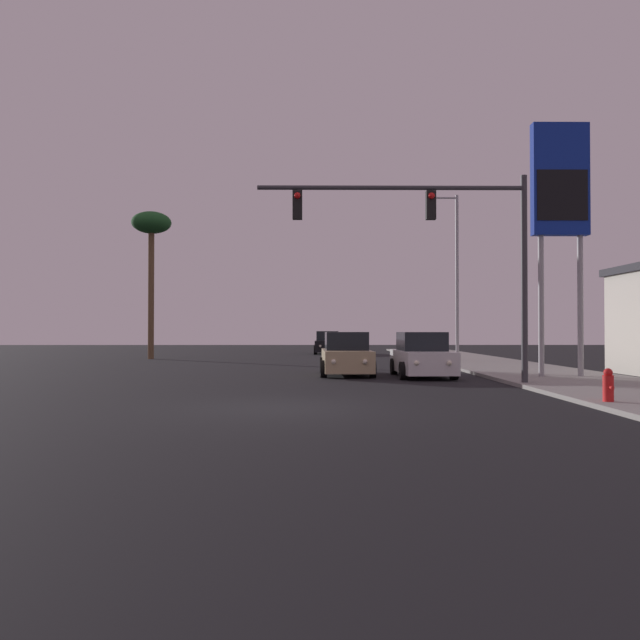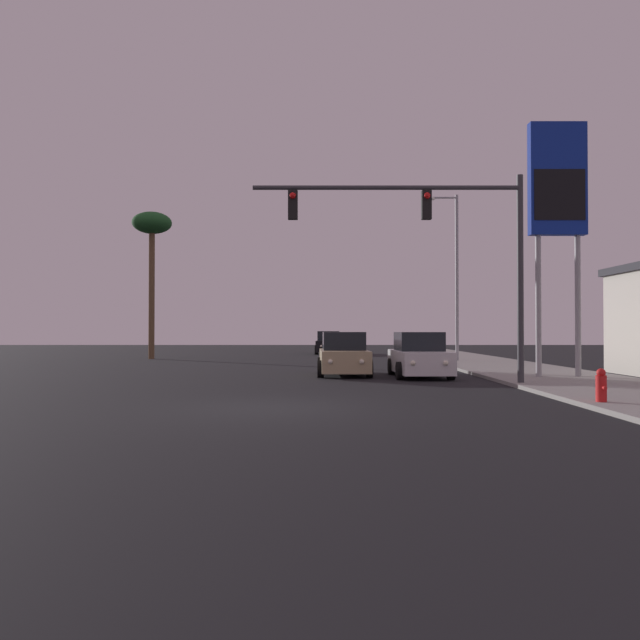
{
  "view_description": "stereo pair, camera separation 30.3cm",
  "coord_description": "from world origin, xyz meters",
  "px_view_note": "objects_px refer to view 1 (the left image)",
  "views": [
    {
      "loc": [
        0.78,
        -14.04,
        1.75
      ],
      "look_at": [
        0.98,
        10.99,
        2.16
      ],
      "focal_mm": 35.0,
      "sensor_mm": 36.0,
      "label": 1
    },
    {
      "loc": [
        1.08,
        -14.05,
        1.75
      ],
      "look_at": [
        0.98,
        10.99,
        2.16
      ],
      "focal_mm": 35.0,
      "sensor_mm": 36.0,
      "label": 2
    }
  ],
  "objects_px": {
    "car_tan": "(346,356)",
    "palm_tree_mid": "(151,231)",
    "traffic_light_mast": "(445,233)",
    "gas_station_sign": "(560,193)",
    "street_lamp": "(455,268)",
    "car_white": "(422,357)",
    "car_black": "(328,344)",
    "fire_hydrant": "(608,385)"
  },
  "relations": [
    {
      "from": "car_tan",
      "to": "palm_tree_mid",
      "type": "relative_size",
      "value": 0.48
    },
    {
      "from": "traffic_light_mast",
      "to": "gas_station_sign",
      "type": "distance_m",
      "value": 5.62
    },
    {
      "from": "car_tan",
      "to": "street_lamp",
      "type": "distance_m",
      "value": 12.23
    },
    {
      "from": "car_white",
      "to": "street_lamp",
      "type": "bearing_deg",
      "value": -110.51
    },
    {
      "from": "traffic_light_mast",
      "to": "street_lamp",
      "type": "bearing_deg",
      "value": 76.16
    },
    {
      "from": "gas_station_sign",
      "to": "traffic_light_mast",
      "type": "bearing_deg",
      "value": -151.1
    },
    {
      "from": "car_black",
      "to": "palm_tree_mid",
      "type": "distance_m",
      "value": 15.29
    },
    {
      "from": "car_tan",
      "to": "fire_hydrant",
      "type": "height_order",
      "value": "car_tan"
    },
    {
      "from": "car_white",
      "to": "traffic_light_mast",
      "type": "height_order",
      "value": "traffic_light_mast"
    },
    {
      "from": "street_lamp",
      "to": "gas_station_sign",
      "type": "xyz_separation_m",
      "value": [
        1.11,
        -11.79,
        1.5
      ]
    },
    {
      "from": "car_black",
      "to": "car_tan",
      "type": "distance_m",
      "value": 21.75
    },
    {
      "from": "street_lamp",
      "to": "palm_tree_mid",
      "type": "relative_size",
      "value": 1.0
    },
    {
      "from": "gas_station_sign",
      "to": "fire_hydrant",
      "type": "relative_size",
      "value": 11.84
    },
    {
      "from": "car_black",
      "to": "fire_hydrant",
      "type": "relative_size",
      "value": 5.7
    },
    {
      "from": "car_tan",
      "to": "car_black",
      "type": "bearing_deg",
      "value": -90.43
    },
    {
      "from": "car_black",
      "to": "traffic_light_mast",
      "type": "relative_size",
      "value": 0.51
    },
    {
      "from": "street_lamp",
      "to": "palm_tree_mid",
      "type": "xyz_separation_m",
      "value": [
        -17.62,
        4.24,
        2.7
      ]
    },
    {
      "from": "street_lamp",
      "to": "car_white",
      "type": "bearing_deg",
      "value": -108.95
    },
    {
      "from": "traffic_light_mast",
      "to": "palm_tree_mid",
      "type": "distance_m",
      "value": 23.53
    },
    {
      "from": "car_white",
      "to": "fire_hydrant",
      "type": "relative_size",
      "value": 5.7
    },
    {
      "from": "car_tan",
      "to": "traffic_light_mast",
      "type": "xyz_separation_m",
      "value": [
        2.85,
        -4.88,
        4.02
      ]
    },
    {
      "from": "traffic_light_mast",
      "to": "fire_hydrant",
      "type": "xyz_separation_m",
      "value": [
        2.63,
        -5.24,
        -4.3
      ]
    },
    {
      "from": "car_tan",
      "to": "gas_station_sign",
      "type": "distance_m",
      "value": 9.8
    },
    {
      "from": "car_white",
      "to": "palm_tree_mid",
      "type": "relative_size",
      "value": 0.48
    },
    {
      "from": "car_white",
      "to": "street_lamp",
      "type": "xyz_separation_m",
      "value": [
        3.6,
        10.48,
        4.36
      ]
    },
    {
      "from": "car_tan",
      "to": "street_lamp",
      "type": "bearing_deg",
      "value": -125.16
    },
    {
      "from": "street_lamp",
      "to": "fire_hydrant",
      "type": "xyz_separation_m",
      "value": [
        -0.91,
        -19.6,
        -4.63
      ]
    },
    {
      "from": "car_black",
      "to": "traffic_light_mast",
      "type": "height_order",
      "value": "traffic_light_mast"
    },
    {
      "from": "fire_hydrant",
      "to": "palm_tree_mid",
      "type": "relative_size",
      "value": 0.08
    },
    {
      "from": "car_white",
      "to": "gas_station_sign",
      "type": "xyz_separation_m",
      "value": [
        4.71,
        -1.31,
        5.86
      ]
    },
    {
      "from": "car_tan",
      "to": "palm_tree_mid",
      "type": "bearing_deg",
      "value": -51.89
    },
    {
      "from": "car_black",
      "to": "car_tan",
      "type": "xyz_separation_m",
      "value": [
        0.28,
        -21.75,
        0.0
      ]
    },
    {
      "from": "car_tan",
      "to": "fire_hydrant",
      "type": "bearing_deg",
      "value": 117.26
    },
    {
      "from": "traffic_light_mast",
      "to": "street_lamp",
      "type": "xyz_separation_m",
      "value": [
        3.54,
        14.36,
        0.33
      ]
    },
    {
      "from": "car_white",
      "to": "car_black",
      "type": "height_order",
      "value": "same"
    },
    {
      "from": "car_tan",
      "to": "gas_station_sign",
      "type": "height_order",
      "value": "gas_station_sign"
    },
    {
      "from": "car_black",
      "to": "car_white",
      "type": "bearing_deg",
      "value": 99.34
    },
    {
      "from": "gas_station_sign",
      "to": "fire_hydrant",
      "type": "bearing_deg",
      "value": -104.51
    },
    {
      "from": "gas_station_sign",
      "to": "car_tan",
      "type": "bearing_deg",
      "value": 162.87
    },
    {
      "from": "gas_station_sign",
      "to": "palm_tree_mid",
      "type": "distance_m",
      "value": 24.69
    },
    {
      "from": "car_white",
      "to": "palm_tree_mid",
      "type": "bearing_deg",
      "value": -47.96
    },
    {
      "from": "traffic_light_mast",
      "to": "street_lamp",
      "type": "height_order",
      "value": "street_lamp"
    }
  ]
}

